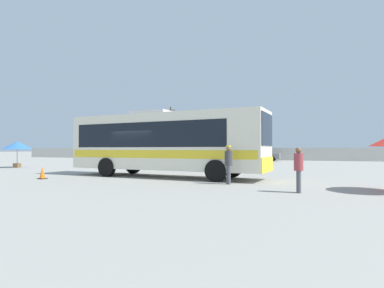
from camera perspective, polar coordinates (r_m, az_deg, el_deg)
The scene contains 13 objects.
ground_plane at distance 26.81m, azimuth 1.28°, elevation -4.22°, with size 300.00×300.00×0.00m, color gray.
perimeter_wall at distance 44.90m, azimuth 9.26°, elevation -1.78°, with size 80.00×0.30×1.71m, color beige.
coach_bus_cream_yellow at distance 17.23m, azimuth -5.28°, elevation 0.46°, with size 11.37×3.49×3.67m.
attendant_by_bus_door at distance 13.68m, azimuth 6.74°, elevation -3.32°, with size 0.45×0.45×1.70m.
passenger_waiting_on_apron at distance 11.57m, azimuth 19.04°, elevation -4.03°, with size 0.37×0.37×1.60m.
vendor_umbrella_near_gate_blue at distance 29.37m, azimuth -29.49°, elevation -0.28°, with size 2.29×2.29×2.16m.
parked_car_leftmost_white at distance 44.03m, azimuth -2.59°, elevation -1.90°, with size 4.51×2.09×1.48m.
parked_car_second_white at distance 42.73m, azimuth 4.26°, elevation -1.91°, with size 4.06×2.04×1.51m.
parked_car_third_grey at distance 41.30m, azimuth 12.67°, elevation -1.91°, with size 4.54×1.99×1.54m.
utility_pole_near at distance 52.66m, azimuth -3.96°, elevation 2.35°, with size 1.79×0.47×8.71m.
roadside_tree_left at distance 55.62m, azimuth -7.06°, elevation 1.11°, with size 3.20×3.20×4.89m.
roadside_tree_midleft at distance 51.36m, azimuth -0.30°, elevation 1.92°, with size 4.23×4.23×5.90m.
traffic_cone_on_apron at distance 17.75m, azimuth -25.83°, elevation -4.82°, with size 0.36×0.36×0.64m.
Camera 1 is at (8.89, -15.25, 1.55)m, focal length 28.96 mm.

